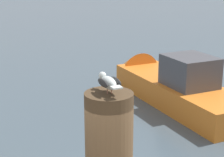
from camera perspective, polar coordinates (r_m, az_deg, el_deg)
mooring_post at (r=3.29m, az=-0.44°, el=-10.84°), size 0.40×0.40×1.04m
seagull at (r=3.07m, az=-0.52°, el=-0.54°), size 0.24×0.36×0.14m
boat_orange at (r=11.08m, az=7.78°, el=-0.55°), size 4.13×5.63×1.72m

